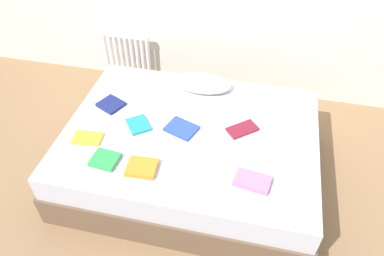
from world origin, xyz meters
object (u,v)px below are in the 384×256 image
at_px(textbook_green, 105,160).
at_px(pillow, 202,83).
at_px(textbook_navy, 111,104).
at_px(textbook_yellow, 88,138).
at_px(textbook_maroon, 242,129).
at_px(bed, 191,152).
at_px(textbook_pink, 252,181).
at_px(textbook_blue, 181,128).
at_px(textbook_teal, 138,125).
at_px(textbook_orange, 142,168).
at_px(radiator, 127,54).

bearing_deg(textbook_green, pillow, 68.89).
relative_size(pillow, textbook_navy, 2.63).
bearing_deg(textbook_yellow, textbook_maroon, 12.34).
distance_m(bed, textbook_maroon, 0.48).
distance_m(textbook_pink, textbook_green, 1.05).
bearing_deg(bed, textbook_blue, -174.31).
distance_m(textbook_maroon, textbook_teal, 0.82).
bearing_deg(textbook_blue, pillow, 105.19).
bearing_deg(textbook_orange, textbook_green, 174.14).
distance_m(textbook_teal, textbook_navy, 0.36).
distance_m(pillow, textbook_maroon, 0.63).
relative_size(pillow, textbook_maroon, 2.19).
distance_m(textbook_yellow, textbook_orange, 0.54).
height_order(radiator, textbook_blue, radiator).
bearing_deg(textbook_orange, textbook_navy, 125.08).
xyz_separation_m(textbook_orange, textbook_navy, (-0.48, 0.61, -0.01)).
height_order(pillow, textbook_green, pillow).
xyz_separation_m(pillow, textbook_blue, (-0.05, -0.56, -0.04)).
bearing_deg(textbook_blue, textbook_green, -115.72).
relative_size(bed, textbook_maroon, 8.52).
distance_m(textbook_blue, textbook_maroon, 0.48).
height_order(textbook_blue, textbook_maroon, textbook_blue).
relative_size(textbook_blue, textbook_green, 1.24).
bearing_deg(radiator, textbook_maroon, -38.66).
bearing_deg(textbook_orange, textbook_maroon, 38.05).
height_order(pillow, textbook_yellow, pillow).
height_order(bed, radiator, radiator).
bearing_deg(textbook_yellow, textbook_pink, -11.59).
xyz_separation_m(pillow, textbook_green, (-0.50, -1.01, -0.04)).
bearing_deg(bed, textbook_green, -139.52).
relative_size(bed, textbook_navy, 10.21).
height_order(textbook_maroon, textbook_yellow, same).
relative_size(pillow, textbook_green, 2.76).
distance_m(bed, textbook_pink, 0.72).
bearing_deg(textbook_green, textbook_navy, 113.67).
bearing_deg(textbook_pink, textbook_teal, 167.30).
bearing_deg(textbook_navy, textbook_yellow, -67.31).
bearing_deg(textbook_navy, radiator, 130.13).
bearing_deg(textbook_orange, textbook_yellow, 155.69).
relative_size(radiator, textbook_teal, 2.74).
distance_m(pillow, textbook_yellow, 1.10).
distance_m(textbook_teal, textbook_green, 0.42).
bearing_deg(textbook_teal, textbook_green, -52.19).
distance_m(textbook_teal, textbook_orange, 0.46).
bearing_deg(textbook_blue, textbook_maroon, 32.04).
relative_size(bed, pillow, 3.88).
height_order(textbook_blue, textbook_yellow, textbook_blue).
height_order(radiator, textbook_teal, radiator).
height_order(textbook_navy, textbook_pink, textbook_pink).
height_order(bed, textbook_yellow, textbook_yellow).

